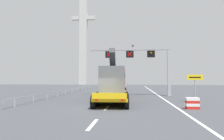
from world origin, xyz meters
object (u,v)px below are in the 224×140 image
object	(u,v)px
overhead_lane_gantry	(141,56)
exit_sign_yellow	(195,81)
crash_barrier_striped	(192,103)
bridge_pylon_distant	(83,30)
heavy_haul_truck_yellow	(114,82)

from	to	relation	value
overhead_lane_gantry	exit_sign_yellow	size ratio (longest dim) A/B	4.04
overhead_lane_gantry	crash_barrier_striped	distance (m)	12.99
overhead_lane_gantry	exit_sign_yellow	xyz separation A→B (m)	(5.05, -7.01, -3.32)
overhead_lane_gantry	bridge_pylon_distant	bearing A→B (deg)	112.97
heavy_haul_truck_yellow	bridge_pylon_distant	xyz separation A→B (m)	(-16.27, 50.84, 18.75)
overhead_lane_gantry	bridge_pylon_distant	size ratio (longest dim) A/B	0.28
crash_barrier_striped	bridge_pylon_distant	distance (m)	65.32
crash_barrier_striped	bridge_pylon_distant	xyz separation A→B (m)	(-23.07, 57.64, 20.28)
overhead_lane_gantry	heavy_haul_truck_yellow	distance (m)	6.68
heavy_haul_truck_yellow	crash_barrier_striped	size ratio (longest dim) A/B	13.94
overhead_lane_gantry	bridge_pylon_distant	world-z (taller)	bridge_pylon_distant
bridge_pylon_distant	overhead_lane_gantry	bearing A→B (deg)	-67.03
crash_barrier_striped	overhead_lane_gantry	bearing A→B (deg)	106.93
overhead_lane_gantry	crash_barrier_striped	world-z (taller)	overhead_lane_gantry
heavy_haul_truck_yellow	crash_barrier_striped	bearing A→B (deg)	-45.00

